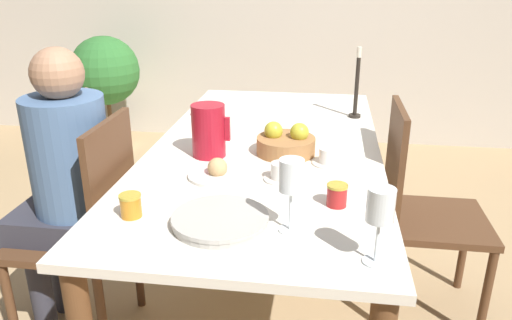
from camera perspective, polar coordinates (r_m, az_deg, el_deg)
ground_plane at (r=2.46m, az=0.99°, el=-14.90°), size 20.00×20.00×0.00m
dining_table at (r=2.14m, az=1.11°, el=-0.69°), size 0.95×1.93×0.74m
chair_person_side at (r=2.08m, az=-18.68°, el=-7.25°), size 0.42×0.42×0.93m
chair_opposite at (r=2.22m, az=18.24°, el=-5.28°), size 0.42×0.42×0.93m
person_seated at (r=2.07m, az=-21.11°, el=-1.34°), size 0.39×0.41×1.19m
red_pitcher at (r=1.98m, az=-5.45°, el=3.40°), size 0.16×0.13×0.21m
wine_glass_water at (r=1.38m, az=4.07°, el=-2.12°), size 0.07×0.07×0.22m
wine_glass_juice at (r=1.27m, az=14.02°, el=-5.50°), size 0.07×0.07×0.21m
teacup_near_person at (r=1.77m, az=2.86°, el=-1.46°), size 0.12×0.12×0.06m
teacup_across at (r=1.93m, az=8.29°, el=0.28°), size 0.12×0.12×0.06m
serving_tray at (r=1.48m, az=-4.11°, el=-6.88°), size 0.29×0.29×0.03m
bread_plate at (r=1.80m, az=-4.41°, el=-1.38°), size 0.21×0.21×0.07m
jam_jar_amber at (r=1.56m, az=-14.14°, el=-4.96°), size 0.07×0.07×0.07m
jam_jar_red at (r=1.60m, az=9.24°, el=-3.86°), size 0.07×0.07×0.07m
fruit_bowl at (r=2.01m, az=3.44°, el=1.96°), size 0.24×0.24×0.13m
candlestick_tall at (r=2.53m, az=11.40°, el=7.83°), size 0.06×0.06×0.35m
potted_plant at (r=4.30m, az=-16.81°, el=9.18°), size 0.55×0.55×0.93m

